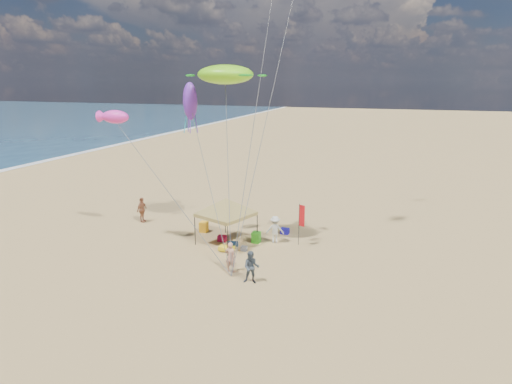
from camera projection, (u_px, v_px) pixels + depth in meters
ground at (237, 283)px, 21.54m from camera, size 280.00×280.00×0.00m
canopy_tent at (226, 200)px, 25.96m from camera, size 5.19×5.19×3.41m
feather_flag at (301, 218)px, 25.90m from camera, size 0.39×0.16×2.67m
cooler_red at (222, 238)px, 27.02m from camera, size 0.54×0.38×0.38m
cooler_blue at (285, 231)px, 28.33m from camera, size 0.54×0.38×0.38m
bag_navy at (233, 244)px, 26.14m from camera, size 0.69×0.54×0.36m
bag_orange at (223, 221)px, 30.41m from camera, size 0.54×0.69×0.36m
chair_green at (256, 237)px, 26.75m from camera, size 0.50×0.50×0.70m
chair_yellow at (204, 227)px, 28.66m from camera, size 0.50×0.50×0.70m
crate_grey at (244, 249)px, 25.51m from camera, size 0.34×0.30×0.28m
beach_cart at (227, 248)px, 25.38m from camera, size 0.90×0.50×0.24m
person_near_a at (231, 257)px, 22.57m from camera, size 0.63×0.44×1.68m
person_near_b at (251, 267)px, 21.32m from camera, size 0.93×0.79×1.69m
person_near_c at (275, 229)px, 26.64m from camera, size 1.25×0.92×1.74m
person_far_a at (142, 210)px, 30.52m from camera, size 0.47×1.08×1.83m
turtle_kite at (225, 74)px, 24.43m from camera, size 3.95×3.50×1.11m
fish_kite at (115, 117)px, 24.97m from camera, size 1.84×1.03×0.79m
squid_kite at (190, 101)px, 26.01m from camera, size 1.04×1.04×2.28m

